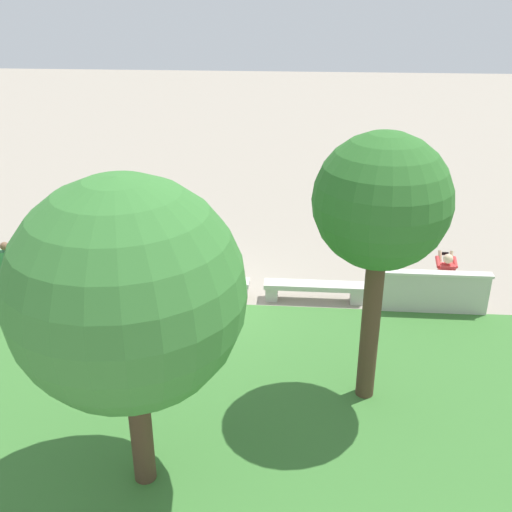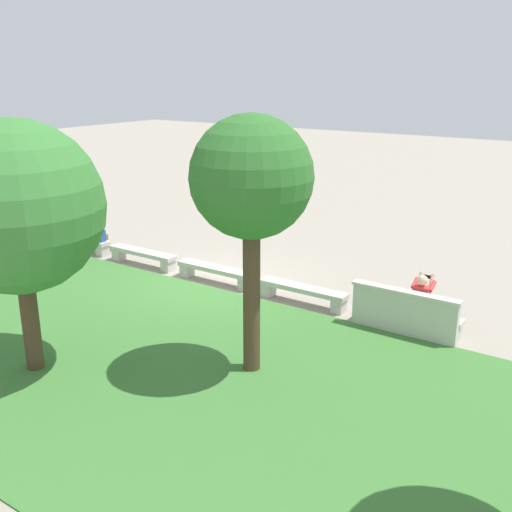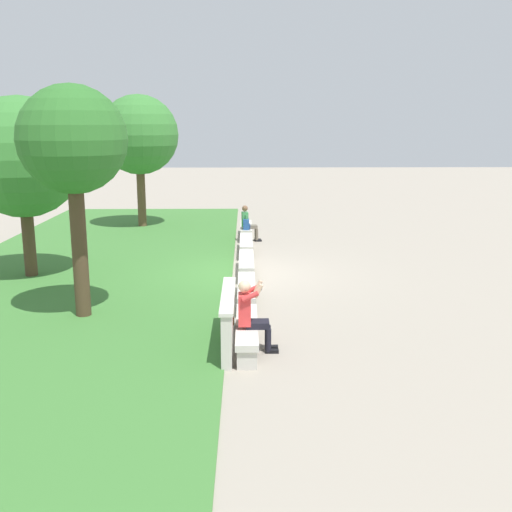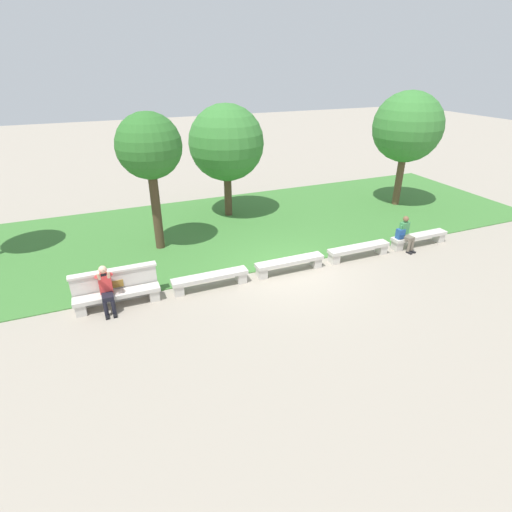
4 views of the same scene
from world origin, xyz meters
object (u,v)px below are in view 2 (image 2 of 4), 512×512
object	(u,v)px
bench_near	(302,292)
bench_end	(81,241)
bench_mid	(215,272)
bench_far	(143,255)
backpack	(101,236)
tree_far_back	(251,181)
person_photographer	(423,299)
bench_main	(409,316)
person_distant	(98,233)
tree_left_background	(17,208)

from	to	relation	value
bench_near	bench_end	bearing A→B (deg)	0.00
bench_mid	bench_far	xyz separation A→B (m)	(2.69, 0.00, 0.00)
bench_far	backpack	bearing A→B (deg)	-0.35
backpack	tree_far_back	distance (m)	9.26
bench_mid	person_photographer	xyz separation A→B (m)	(-5.63, -0.08, 0.43)
bench_main	bench_near	size ratio (longest dim) A/B	1.00
bench_mid	person_distant	size ratio (longest dim) A/B	1.86
bench_main	tree_left_background	size ratio (longest dim) A/B	0.49
bench_main	tree_far_back	xyz separation A→B (m)	(1.80, 3.48, 3.34)
bench_near	person_distant	distance (m)	7.34
tree_left_background	tree_far_back	size ratio (longest dim) A/B	0.98
bench_near	bench_end	xyz separation A→B (m)	(8.07, 0.00, 0.00)
bench_near	bench_far	distance (m)	5.38
bench_near	person_photographer	distance (m)	2.97
bench_main	person_distant	xyz separation A→B (m)	(10.02, -0.07, 0.36)
bench_near	person_photographer	xyz separation A→B (m)	(-2.94, -0.08, 0.43)
bench_mid	tree_far_back	bearing A→B (deg)	135.82
person_distant	backpack	bearing A→B (deg)	164.18
bench_main	bench_far	bearing A→B (deg)	0.00
person_photographer	backpack	xyz separation A→B (m)	(10.08, 0.07, -0.11)
bench_main	bench_near	world-z (taller)	same
person_photographer	bench_near	bearing A→B (deg)	1.51
backpack	tree_left_background	xyz separation A→B (m)	(-4.57, 5.79, 2.53)
bench_main	tree_left_background	distance (m)	8.32
bench_near	tree_left_background	distance (m)	6.94
bench_mid	backpack	distance (m)	4.46
bench_near	person_distant	size ratio (longest dim) A/B	1.86
bench_far	tree_far_back	bearing A→B (deg)	150.98
bench_main	person_distant	bearing A→B (deg)	-0.37
bench_end	bench_far	bearing A→B (deg)	180.00
person_photographer	tree_far_back	world-z (taller)	tree_far_back
bench_far	person_photographer	xyz separation A→B (m)	(-8.33, -0.08, 0.43)
bench_end	tree_far_back	distance (m)	10.18
bench_end	person_distant	bearing A→B (deg)	-174.95
bench_mid	tree_far_back	size ratio (longest dim) A/B	0.49
bench_main	person_photographer	distance (m)	0.50
bench_near	bench_mid	bearing A→B (deg)	0.00
bench_mid	bench_end	distance (m)	5.38
bench_far	person_distant	distance (m)	1.98
bench_near	person_photographer	world-z (taller)	person_photographer
bench_mid	backpack	bearing A→B (deg)	-0.14
person_distant	tree_far_back	distance (m)	9.43
tree_left_background	tree_far_back	world-z (taller)	tree_far_back
bench_end	tree_left_background	bearing A→B (deg)	133.62
person_photographer	backpack	size ratio (longest dim) A/B	3.08
bench_main	bench_near	bearing A→B (deg)	0.00
backpack	tree_far_back	bearing A→B (deg)	156.50
bench_main	bench_mid	size ratio (longest dim) A/B	1.00
bench_near	tree_left_background	bearing A→B (deg)	66.08
bench_far	person_distant	size ratio (longest dim) A/B	1.86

